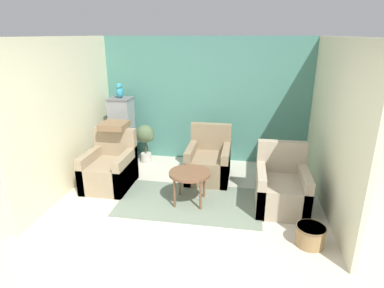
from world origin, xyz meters
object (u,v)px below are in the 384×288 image
Objects in this scene: coffee_table at (190,175)px; birdcage at (123,131)px; armchair_middle at (209,163)px; parrot at (120,91)px; potted_plant at (145,137)px; armchair_left at (110,169)px; armchair_right at (281,188)px; wicker_basket at (310,235)px.

birdcage reaches higher than coffee_table.
parrot is at bearing 163.17° from armchair_middle.
parrot reaches higher than potted_plant.
armchair_middle is 2.17m from parrot.
armchair_left is 2.78m from armchair_right.
armchair_right is 3.26m from birdcage.
coffee_table is at bearing -13.83° from armchair_left.
wicker_basket is at bearing -34.81° from birdcage.
coffee_table is 0.81× the size of potted_plant.
parrot reaches higher than armchair_left.
parrot is (-1.60, 1.46, 0.97)m from coffee_table.
armchair_middle is 2.61× the size of wicker_basket.
birdcage is 3.66× the size of wicker_basket.
birdcage reaches higher than wicker_basket.
armchair_right is at bearing -28.69° from potted_plant.
coffee_table is at bearing -175.42° from armchair_right.
armchair_middle is (0.18, 0.92, -0.16)m from coffee_table.
wicker_basket is at bearing -72.75° from armchair_right.
armchair_right is at bearing -34.83° from armchair_middle.
parrot is 0.38× the size of potted_plant.
armchair_right is 3.20× the size of parrot.
birdcage reaches higher than armchair_middle.
armchair_right is 0.71× the size of birdcage.
armchair_left is 1.17m from birdcage.
coffee_table is at bearing -42.27° from birdcage.
coffee_table is 1.83m from wicker_basket.
armchair_right reaches higher than potted_plant.
coffee_table is 1.36m from armchair_right.
armchair_right is at bearing 107.25° from wicker_basket.
armchair_middle is at bearing 79.18° from coffee_table.
armchair_middle is 1.46m from potted_plant.
parrot reaches higher than wicker_basket.
birdcage is 3.96m from wicker_basket.
armchair_middle is 3.20× the size of parrot.
potted_plant is (0.27, 1.13, 0.22)m from armchair_left.
armchair_middle is 1.20× the size of potted_plant.
armchair_left is at bearing 174.99° from armchair_right.
armchair_middle is 2.24m from wicker_basket.
wicker_basket is at bearing -20.45° from armchair_left.
birdcage is 4.48× the size of parrot.
armchair_left is 0.71× the size of birdcage.
armchair_right is (2.77, -0.24, 0.00)m from armchair_left.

